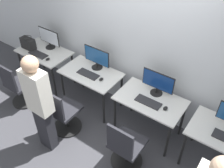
{
  "coord_description": "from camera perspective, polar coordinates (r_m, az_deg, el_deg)",
  "views": [
    {
      "loc": [
        1.7,
        -2.25,
        3.3
      ],
      "look_at": [
        0.0,
        0.13,
        0.88
      ],
      "focal_mm": 40.0,
      "sensor_mm": 36.0,
      "label": 1
    }
  ],
  "objects": [
    {
      "name": "wall_back",
      "position": [
        3.94,
        5.41,
        10.63
      ],
      "size": [
        12.0,
        0.05,
        2.8
      ],
      "color": "silver",
      "rests_on": "ground_plane"
    },
    {
      "name": "desk_left",
      "position": [
        4.34,
        -4.8,
        1.68
      ],
      "size": [
        1.03,
        0.63,
        0.73
      ],
      "color": "silver",
      "rests_on": "ground_plane"
    },
    {
      "name": "desk_right",
      "position": [
        3.86,
        8.7,
        -4.5
      ],
      "size": [
        1.03,
        0.63,
        0.73
      ],
      "color": "silver",
      "rests_on": "ground_plane"
    },
    {
      "name": "mouse_far_left",
      "position": [
        4.73,
        -14.47,
        5.54
      ],
      "size": [
        0.06,
        0.09,
        0.03
      ],
      "color": "black",
      "rests_on": "desk_far_left"
    },
    {
      "name": "office_chair_right",
      "position": [
        3.62,
        3.07,
        -14.51
      ],
      "size": [
        0.48,
        0.48,
        0.9
      ],
      "color": "black",
      "rests_on": "ground_plane"
    },
    {
      "name": "monitor_far_left",
      "position": [
        4.99,
        -14.21,
        10.16
      ],
      "size": [
        0.51,
        0.19,
        0.39
      ],
      "color": "black",
      "rests_on": "desk_far_left"
    },
    {
      "name": "monitor_right",
      "position": [
        3.79,
        10.43,
        0.3
      ],
      "size": [
        0.51,
        0.19,
        0.39
      ],
      "color": "black",
      "rests_on": "desk_right"
    },
    {
      "name": "office_chair_far_left",
      "position": [
        4.82,
        -20.5,
        -0.73
      ],
      "size": [
        0.48,
        0.48,
        0.9
      ],
      "color": "black",
      "rests_on": "ground_plane"
    },
    {
      "name": "mouse_left",
      "position": [
        4.1,
        -2.5,
        1.09
      ],
      "size": [
        0.06,
        0.09,
        0.03
      ],
      "color": "black",
      "rests_on": "desk_left"
    },
    {
      "name": "person_left",
      "position": [
        3.58,
        -16.2,
        -4.12
      ],
      "size": [
        0.36,
        0.22,
        1.67
      ],
      "color": "#232328",
      "rests_on": "ground_plane"
    },
    {
      "name": "keyboard_far_left",
      "position": [
        4.93,
        -16.52,
        6.56
      ],
      "size": [
        0.39,
        0.16,
        0.02
      ],
      "color": "#262628",
      "rests_on": "desk_far_left"
    },
    {
      "name": "handbag",
      "position": [
        5.12,
        -18.63,
        8.81
      ],
      "size": [
        0.3,
        0.18,
        0.25
      ],
      "color": "black",
      "rests_on": "desk_far_left"
    },
    {
      "name": "office_chair_left",
      "position": [
        4.11,
        -11.15,
        -6.72
      ],
      "size": [
        0.48,
        0.48,
        0.9
      ],
      "color": "black",
      "rests_on": "ground_plane"
    },
    {
      "name": "mouse_right",
      "position": [
        3.68,
        12.12,
        -5.45
      ],
      "size": [
        0.06,
        0.09,
        0.03
      ],
      "color": "black",
      "rests_on": "desk_right"
    },
    {
      "name": "keyboard_left",
      "position": [
        4.24,
        -5.49,
        2.28
      ],
      "size": [
        0.39,
        0.16,
        0.02
      ],
      "color": "#262628",
      "rests_on": "desk_left"
    },
    {
      "name": "monitor_left",
      "position": [
        4.28,
        -3.52,
        6.03
      ],
      "size": [
        0.51,
        0.19,
        0.39
      ],
      "color": "black",
      "rests_on": "desk_left"
    },
    {
      "name": "ground_plane",
      "position": [
        4.34,
        -0.98,
        -9.84
      ],
      "size": [
        20.0,
        20.0,
        0.0
      ],
      "primitive_type": "plane",
      "color": "#3D3D42"
    },
    {
      "name": "keyboard_right",
      "position": [
        3.74,
        8.27,
        -4.08
      ],
      "size": [
        0.39,
        0.16,
        0.02
      ],
      "color": "#262628",
      "rests_on": "desk_right"
    },
    {
      "name": "desk_far_left",
      "position": [
        5.05,
        -15.12,
        6.35
      ],
      "size": [
        1.03,
        0.63,
        0.73
      ],
      "color": "silver",
      "rests_on": "ground_plane"
    }
  ]
}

